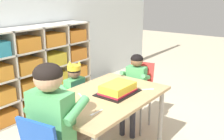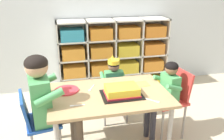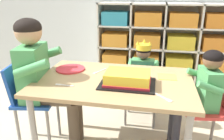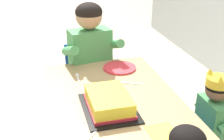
# 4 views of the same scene
# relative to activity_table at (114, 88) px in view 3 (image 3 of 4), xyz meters

# --- Properties ---
(storage_cubby_shelf) EXTENTS (1.65, 0.34, 1.10)m
(storage_cubby_shelf) POSITION_rel_activity_table_xyz_m (0.37, 1.40, -0.05)
(storage_cubby_shelf) COLOR silver
(storage_cubby_shelf) RESTS_ON ground
(activity_table) EXTENTS (1.11, 0.73, 0.64)m
(activity_table) POSITION_rel_activity_table_xyz_m (0.00, 0.00, 0.00)
(activity_table) COLOR tan
(activity_table) RESTS_ON ground
(classroom_chair_blue) EXTENTS (0.33, 0.34, 0.62)m
(classroom_chair_blue) POSITION_rel_activity_table_xyz_m (0.17, 0.48, -0.20)
(classroom_chair_blue) COLOR blue
(classroom_chair_blue) RESTS_ON ground
(child_with_crown) EXTENTS (0.30, 0.31, 0.82)m
(child_with_crown) POSITION_rel_activity_table_xyz_m (0.17, 0.59, -0.06)
(child_with_crown) COLOR #4C9E5B
(child_with_crown) RESTS_ON ground
(classroom_chair_adult_side) EXTENTS (0.36, 0.38, 0.72)m
(classroom_chair_adult_side) POSITION_rel_activity_table_xyz_m (-0.67, -0.03, -0.12)
(classroom_chair_adult_side) COLOR #1E4CA8
(classroom_chair_adult_side) RESTS_ON ground
(adult_helper_seated) EXTENTS (0.46, 0.44, 1.06)m
(adult_helper_seated) POSITION_rel_activity_table_xyz_m (-0.55, -0.01, 0.09)
(adult_helper_seated) COLOR #4C9E5B
(adult_helper_seated) RESTS_ON ground
(classroom_chair_guest_side) EXTENTS (0.39, 0.35, 0.75)m
(classroom_chair_guest_side) POSITION_rel_activity_table_xyz_m (0.72, 0.10, -0.12)
(classroom_chair_guest_side) COLOR red
(classroom_chair_guest_side) RESTS_ON ground
(guest_at_table_side) EXTENTS (0.32, 0.32, 0.87)m
(guest_at_table_side) POSITION_rel_activity_table_xyz_m (0.61, 0.08, -0.01)
(guest_at_table_side) COLOR #4C9E5B
(guest_at_table_side) RESTS_ON ground
(birthday_cake_on_tray) EXTENTS (0.37, 0.28, 0.09)m
(birthday_cake_on_tray) POSITION_rel_activity_table_xyz_m (0.11, -0.06, 0.11)
(birthday_cake_on_tray) COLOR black
(birthday_cake_on_tray) RESTS_ON activity_table
(paper_plate_stack) EXTENTS (0.23, 0.23, 0.01)m
(paper_plate_stack) POSITION_rel_activity_table_xyz_m (-0.39, 0.14, 0.08)
(paper_plate_stack) COLOR #DB333D
(paper_plate_stack) RESTS_ON activity_table
(paper_napkin_square) EXTENTS (0.14, 0.14, 0.00)m
(paper_napkin_square) POSITION_rel_activity_table_xyz_m (0.37, 0.13, 0.07)
(paper_napkin_square) COLOR #F4DB4C
(paper_napkin_square) RESTS_ON activity_table
(fork_scattered_mid_table) EXTENTS (0.13, 0.02, 0.00)m
(fork_scattered_mid_table) POSITION_rel_activity_table_xyz_m (-0.32, -0.16, 0.07)
(fork_scattered_mid_table) COLOR white
(fork_scattered_mid_table) RESTS_ON activity_table
(fork_beside_plate_stack) EXTENTS (0.11, 0.11, 0.00)m
(fork_beside_plate_stack) POSITION_rel_activity_table_xyz_m (0.35, -0.23, 0.07)
(fork_beside_plate_stack) COLOR white
(fork_beside_plate_stack) RESTS_ON activity_table
(fork_near_child_seat) EXTENTS (0.08, 0.14, 0.00)m
(fork_near_child_seat) POSITION_rel_activity_table_xyz_m (-0.15, 0.14, 0.07)
(fork_near_child_seat) COLOR white
(fork_near_child_seat) RESTS_ON activity_table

